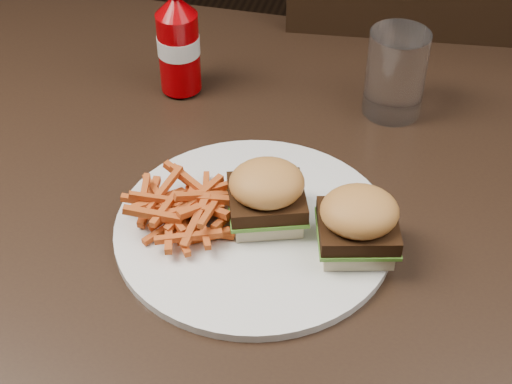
% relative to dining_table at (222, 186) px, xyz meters
% --- Properties ---
extents(dining_table, '(1.20, 0.80, 0.04)m').
position_rel_dining_table_xyz_m(dining_table, '(0.00, 0.00, 0.00)').
color(dining_table, black).
rests_on(dining_table, ground).
extents(chair_far, '(0.47, 0.47, 0.04)m').
position_rel_dining_table_xyz_m(chair_far, '(0.19, 0.58, -0.30)').
color(chair_far, black).
rests_on(chair_far, ground).
extents(plate, '(0.31, 0.31, 0.01)m').
position_rel_dining_table_xyz_m(plate, '(0.06, -0.09, 0.03)').
color(plate, white).
rests_on(plate, dining_table).
extents(sandwich_half_a, '(0.09, 0.09, 0.02)m').
position_rel_dining_table_xyz_m(sandwich_half_a, '(0.07, -0.08, 0.04)').
color(sandwich_half_a, beige).
rests_on(sandwich_half_a, plate).
extents(sandwich_half_b, '(0.09, 0.08, 0.02)m').
position_rel_dining_table_xyz_m(sandwich_half_b, '(0.18, -0.10, 0.04)').
color(sandwich_half_b, beige).
rests_on(sandwich_half_b, plate).
extents(fries_pile, '(0.11, 0.11, 0.04)m').
position_rel_dining_table_xyz_m(fries_pile, '(-0.01, -0.10, 0.05)').
color(fries_pile, '#BA3218').
rests_on(fries_pile, plate).
extents(ketchup_bottle, '(0.06, 0.06, 0.11)m').
position_rel_dining_table_xyz_m(ketchup_bottle, '(-0.10, 0.16, 0.08)').
color(ketchup_bottle, '#970004').
rests_on(ketchup_bottle, dining_table).
extents(tumbler, '(0.09, 0.09, 0.12)m').
position_rel_dining_table_xyz_m(tumbler, '(0.18, 0.18, 0.08)').
color(tumbler, white).
rests_on(tumbler, dining_table).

